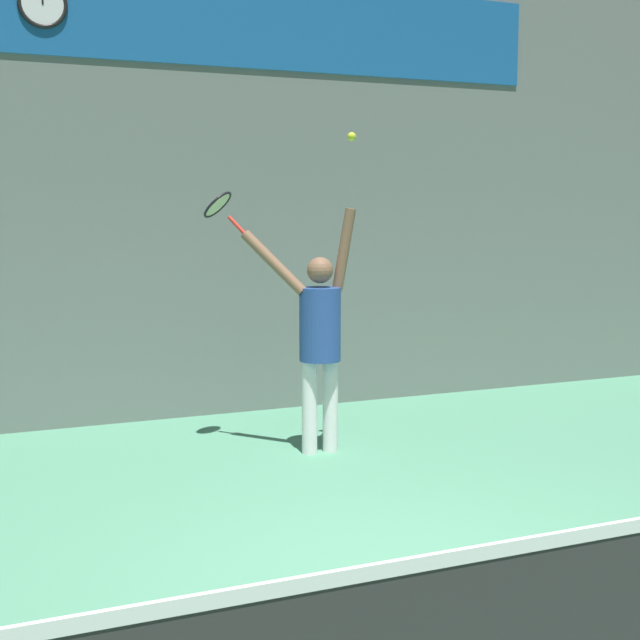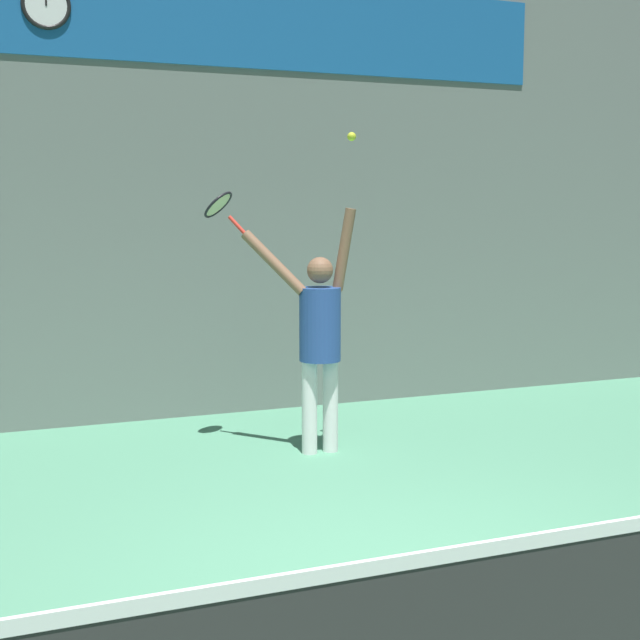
{
  "view_description": "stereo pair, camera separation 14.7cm",
  "coord_description": "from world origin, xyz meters",
  "views": [
    {
      "loc": [
        -2.29,
        -4.02,
        2.05
      ],
      "look_at": [
        0.6,
        2.77,
        1.13
      ],
      "focal_mm": 50.0,
      "sensor_mm": 36.0,
      "label": 1
    },
    {
      "loc": [
        -2.16,
        -4.08,
        2.05
      ],
      "look_at": [
        0.6,
        2.77,
        1.13
      ],
      "focal_mm": 50.0,
      "sensor_mm": 36.0,
      "label": 2
    }
  ],
  "objects": [
    {
      "name": "tennis_player",
      "position": [
        0.59,
        2.77,
        1.04
      ],
      "size": [
        0.91,
        0.55,
        2.07
      ],
      "color": "white",
      "rests_on": "ground_plane"
    },
    {
      "name": "back_wall",
      "position": [
        0.0,
        4.52,
        2.5
      ],
      "size": [
        18.0,
        0.1,
        5.0
      ],
      "color": "slate",
      "rests_on": "ground_plane"
    },
    {
      "name": "court_net",
      "position": [
        0.0,
        -1.65,
        0.5
      ],
      "size": [
        7.95,
        0.07,
        1.06
      ],
      "color": "#333333",
      "rests_on": "ground_plane"
    },
    {
      "name": "ground_plane",
      "position": [
        0.0,
        0.0,
        0.0
      ],
      "size": [
        18.0,
        18.0,
        0.0
      ],
      "primitive_type": "plane",
      "color": "#4C8C6B"
    },
    {
      "name": "tennis_racket",
      "position": [
        -0.13,
        3.23,
        2.08
      ],
      "size": [
        0.39,
        0.38,
        0.37
      ],
      "color": "red"
    },
    {
      "name": "tennis_ball",
      "position": [
        0.81,
        2.62,
        2.64
      ],
      "size": [
        0.07,
        0.07,
        0.07
      ],
      "color": "#CCDB2D"
    },
    {
      "name": "scoreboard_clock",
      "position": [
        -1.36,
        4.44,
        3.86
      ],
      "size": [
        0.44,
        0.04,
        0.44
      ],
      "color": "white"
    },
    {
      "name": "sponsor_banner",
      "position": [
        0.0,
        4.46,
        3.86
      ],
      "size": [
        7.39,
        0.02,
        0.88
      ],
      "color": "#195B9E"
    }
  ]
}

